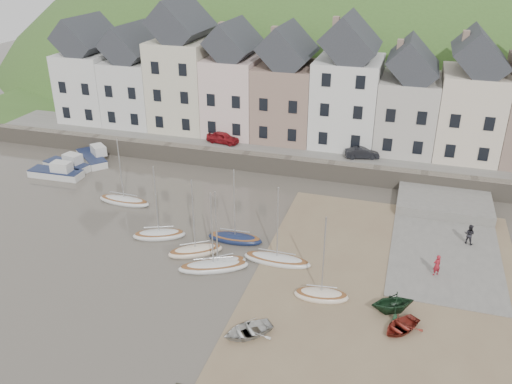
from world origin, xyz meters
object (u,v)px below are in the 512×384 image
(rowboat_red, at_px, (401,326))
(rowboat_green, at_px, (393,302))
(rowboat_white, at_px, (247,330))
(car_left, at_px, (223,138))
(car_right, at_px, (362,153))
(sailboat_0, at_px, (124,201))
(person_dark, at_px, (469,234))
(person_red, at_px, (437,265))

(rowboat_red, bearing_deg, rowboat_green, 147.23)
(rowboat_white, xyz_separation_m, car_left, (-11.33, 26.77, 1.83))
(car_right, bearing_deg, rowboat_green, 176.98)
(sailboat_0, height_order, car_left, sailboat_0)
(sailboat_0, relative_size, car_right, 1.88)
(rowboat_red, distance_m, car_left, 31.11)
(car_left, height_order, car_right, car_left)
(sailboat_0, height_order, rowboat_white, sailboat_0)
(rowboat_red, bearing_deg, person_dark, 105.50)
(sailboat_0, height_order, rowboat_green, sailboat_0)
(rowboat_green, xyz_separation_m, person_red, (2.66, 5.04, 0.12))
(car_right, bearing_deg, person_dark, -155.47)
(sailboat_0, distance_m, person_dark, 29.23)
(person_red, bearing_deg, sailboat_0, -43.37)
(rowboat_white, bearing_deg, rowboat_green, 78.16)
(sailboat_0, relative_size, rowboat_green, 2.24)
(car_left, bearing_deg, rowboat_green, -130.16)
(car_left, bearing_deg, car_right, -81.61)
(sailboat_0, height_order, rowboat_red, sailboat_0)
(rowboat_white, height_order, rowboat_green, rowboat_green)
(rowboat_white, distance_m, car_right, 27.05)
(rowboat_red, xyz_separation_m, person_dark, (4.43, 11.88, 0.59))
(rowboat_red, xyz_separation_m, car_right, (-5.25, 23.68, 1.81))
(sailboat_0, distance_m, car_left, 14.12)
(sailboat_0, height_order, car_right, sailboat_0)
(person_dark, distance_m, car_left, 27.25)
(rowboat_red, distance_m, person_red, 7.00)
(rowboat_white, relative_size, car_left, 0.86)
(person_dark, bearing_deg, car_right, -29.12)
(sailboat_0, bearing_deg, person_dark, 2.71)
(rowboat_white, bearing_deg, rowboat_red, 67.37)
(car_right, bearing_deg, rowboat_red, 177.67)
(person_red, xyz_separation_m, person_dark, (2.41, 5.20, 0.01))
(rowboat_white, bearing_deg, car_right, 130.48)
(rowboat_white, height_order, person_red, person_red)
(rowboat_green, xyz_separation_m, car_right, (-4.61, 22.04, 1.35))
(car_right, bearing_deg, rowboat_white, 157.68)
(person_red, distance_m, car_right, 18.53)
(person_dark, xyz_separation_m, car_right, (-9.68, 11.80, 1.22))
(car_left, bearing_deg, rowboat_red, -131.28)
(sailboat_0, distance_m, rowboat_white, 20.99)
(person_dark, bearing_deg, sailboat_0, 24.23)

